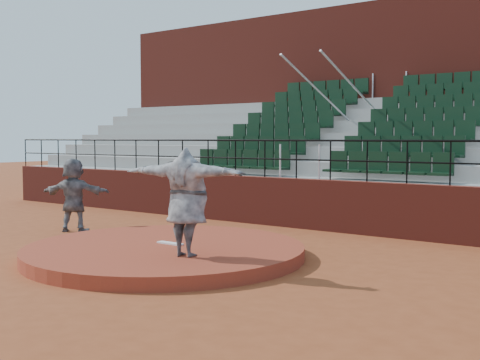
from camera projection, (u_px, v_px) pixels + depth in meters
name	position (u px, v px, depth m)	size (l,w,h in m)	color
ground	(165.00, 258.00, 11.89)	(90.00, 90.00, 0.00)	brown
pitchers_mound	(165.00, 251.00, 11.88)	(5.50, 5.50, 0.25)	#963721
pitching_rubber	(170.00, 243.00, 11.99)	(0.60, 0.15, 0.03)	white
boundary_wall	(296.00, 203.00, 15.86)	(24.00, 0.30, 1.30)	maroon
wall_railing	(296.00, 151.00, 15.76)	(24.04, 0.05, 1.03)	black
seating_deck	(357.00, 168.00, 18.73)	(24.00, 5.97, 4.63)	gray
press_box_facade	(405.00, 105.00, 21.76)	(24.00, 3.00, 7.10)	maroon
pitcher	(187.00, 202.00, 10.71)	(2.39, 0.65, 1.95)	black
fielder	(74.00, 195.00, 15.18)	(1.73, 0.55, 1.87)	black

